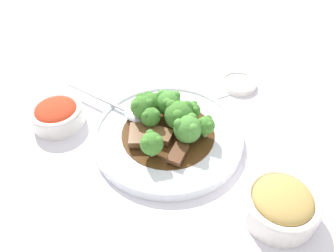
{
  "coord_description": "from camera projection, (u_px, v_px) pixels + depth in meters",
  "views": [
    {
      "loc": [
        0.37,
        -0.23,
        0.45
      ],
      "look_at": [
        0.0,
        0.0,
        0.03
      ],
      "focal_mm": 35.0,
      "sensor_mm": 36.0,
      "label": 1
    }
  ],
  "objects": [
    {
      "name": "broccoli_floret_3",
      "position": [
        188.0,
        129.0,
        0.58
      ],
      "size": [
        0.05,
        0.05,
        0.05
      ],
      "color": "#8EB756",
      "rests_on": "main_plate"
    },
    {
      "name": "serving_spoon",
      "position": [
        129.0,
        111.0,
        0.65
      ],
      "size": [
        0.21,
        0.11,
        0.01
      ],
      "color": "silver",
      "rests_on": "main_plate"
    },
    {
      "name": "broccoli_floret_5",
      "position": [
        179.0,
        115.0,
        0.6
      ],
      "size": [
        0.05,
        0.05,
        0.06
      ],
      "color": "#7FA84C",
      "rests_on": "main_plate"
    },
    {
      "name": "beef_strip_2",
      "position": [
        178.0,
        154.0,
        0.57
      ],
      "size": [
        0.05,
        0.05,
        0.01
      ],
      "color": "#56331E",
      "rests_on": "main_plate"
    },
    {
      "name": "main_plate",
      "position": [
        168.0,
        135.0,
        0.62
      ],
      "size": [
        0.28,
        0.28,
        0.02
      ],
      "color": "white",
      "rests_on": "ground_plane"
    },
    {
      "name": "broccoli_floret_7",
      "position": [
        151.0,
        116.0,
        0.6
      ],
      "size": [
        0.04,
        0.04,
        0.05
      ],
      "color": "#8EB756",
      "rests_on": "main_plate"
    },
    {
      "name": "beef_strip_1",
      "position": [
        139.0,
        135.0,
        0.6
      ],
      "size": [
        0.06,
        0.06,
        0.01
      ],
      "color": "brown",
      "rests_on": "main_plate"
    },
    {
      "name": "broccoli_floret_0",
      "position": [
        206.0,
        125.0,
        0.59
      ],
      "size": [
        0.03,
        0.03,
        0.04
      ],
      "color": "#8EB756",
      "rests_on": "main_plate"
    },
    {
      "name": "broccoli_floret_6",
      "position": [
        192.0,
        110.0,
        0.61
      ],
      "size": [
        0.03,
        0.03,
        0.04
      ],
      "color": "#7FA84C",
      "rests_on": "main_plate"
    },
    {
      "name": "ground_plane",
      "position": [
        168.0,
        139.0,
        0.63
      ],
      "size": [
        4.0,
        4.0,
        0.0
      ],
      "primitive_type": "plane",
      "color": "silver"
    },
    {
      "name": "broccoli_floret_2",
      "position": [
        168.0,
        102.0,
        0.63
      ],
      "size": [
        0.05,
        0.05,
        0.05
      ],
      "color": "#7FA84C",
      "rests_on": "main_plate"
    },
    {
      "name": "side_bowl_appetizer",
      "position": [
        281.0,
        204.0,
        0.49
      ],
      "size": [
        0.11,
        0.11,
        0.06
      ],
      "color": "white",
      "rests_on": "ground_plane"
    },
    {
      "name": "beef_strip_3",
      "position": [
        157.0,
        134.0,
        0.6
      ],
      "size": [
        0.06,
        0.06,
        0.01
      ],
      "color": "brown",
      "rests_on": "main_plate"
    },
    {
      "name": "beef_strip_0",
      "position": [
        187.0,
        112.0,
        0.65
      ],
      "size": [
        0.05,
        0.05,
        0.01
      ],
      "color": "#56331E",
      "rests_on": "main_plate"
    },
    {
      "name": "broccoli_floret_4",
      "position": [
        152.0,
        143.0,
        0.56
      ],
      "size": [
        0.04,
        0.04,
        0.05
      ],
      "color": "#7FA84C",
      "rests_on": "main_plate"
    },
    {
      "name": "paper_napkin",
      "position": [
        216.0,
        84.0,
        0.75
      ],
      "size": [
        0.1,
        0.08,
        0.01
      ],
      "color": "white",
      "rests_on": "ground_plane"
    },
    {
      "name": "broccoli_floret_8",
      "position": [
        151.0,
        102.0,
        0.63
      ],
      "size": [
        0.04,
        0.04,
        0.05
      ],
      "color": "#8EB756",
      "rests_on": "main_plate"
    },
    {
      "name": "broccoli_floret_1",
      "position": [
        142.0,
        107.0,
        0.61
      ],
      "size": [
        0.04,
        0.04,
        0.06
      ],
      "color": "#7FA84C",
      "rests_on": "main_plate"
    },
    {
      "name": "side_bowl_kimchi",
      "position": [
        57.0,
        114.0,
        0.64
      ],
      "size": [
        0.1,
        0.1,
        0.05
      ],
      "color": "white",
      "rests_on": "ground_plane"
    },
    {
      "name": "sauce_dish",
      "position": [
        239.0,
        84.0,
        0.74
      ],
      "size": [
        0.08,
        0.08,
        0.01
      ],
      "color": "white",
      "rests_on": "ground_plane"
    }
  ]
}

